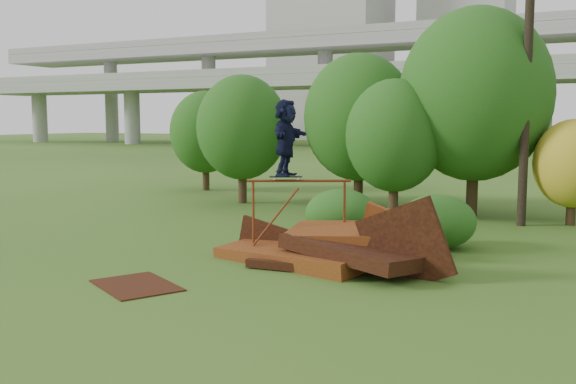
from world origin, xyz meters
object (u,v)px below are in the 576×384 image
at_px(flat_plate, 136,285).
at_px(utility_pole, 528,56).
at_px(skater, 286,138).
at_px(scrap_pile, 331,249).

bearing_deg(flat_plate, utility_pole, 61.79).
relative_size(skater, flat_plate, 0.99).
distance_m(skater, utility_pole, 9.17).
relative_size(flat_plate, utility_pole, 0.18).
bearing_deg(flat_plate, skater, 69.04).
bearing_deg(utility_pole, skater, -121.57).
bearing_deg(utility_pole, scrap_pile, -113.40).
xyz_separation_m(scrap_pile, flat_plate, (-2.75, -3.63, -0.34)).
bearing_deg(skater, flat_plate, 152.25).
bearing_deg(scrap_pile, utility_pole, 66.60).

